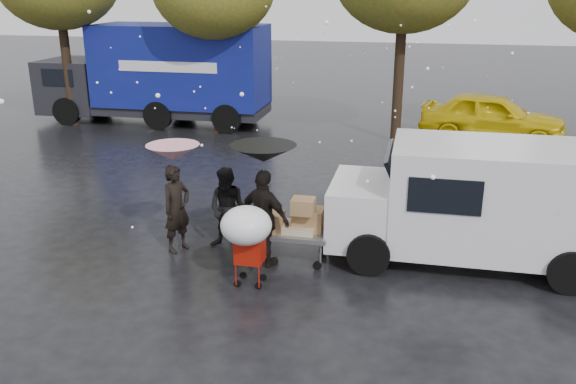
% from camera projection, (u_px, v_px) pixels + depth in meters
% --- Properties ---
extents(ground, '(90.00, 90.00, 0.00)m').
position_uv_depth(ground, '(228.00, 267.00, 11.03)').
color(ground, black).
rests_on(ground, ground).
extents(person_pink, '(0.64, 0.73, 1.68)m').
position_uv_depth(person_pink, '(177.00, 209.00, 11.46)').
color(person_pink, black).
rests_on(person_pink, ground).
extents(person_middle, '(0.82, 0.66, 1.60)m').
position_uv_depth(person_middle, '(228.00, 209.00, 11.57)').
color(person_middle, black).
rests_on(person_middle, ground).
extents(person_black, '(1.14, 0.81, 1.79)m').
position_uv_depth(person_black, '(264.00, 219.00, 10.83)').
color(person_black, black).
rests_on(person_black, ground).
extents(umbrella_pink, '(0.98, 0.98, 2.08)m').
position_uv_depth(umbrella_pink, '(173.00, 153.00, 11.11)').
color(umbrella_pink, '#4C4C4C').
rests_on(umbrella_pink, ground).
extents(umbrella_black, '(1.15, 1.15, 2.25)m').
position_uv_depth(umbrella_black, '(263.00, 154.00, 10.44)').
color(umbrella_black, '#4C4C4C').
rests_on(umbrella_black, ground).
extents(vendor_cart, '(1.52, 0.80, 1.27)m').
position_uv_depth(vendor_cart, '(293.00, 223.00, 11.07)').
color(vendor_cart, slate).
rests_on(vendor_cart, ground).
extents(shopping_cart, '(0.84, 0.84, 1.46)m').
position_uv_depth(shopping_cart, '(247.00, 230.00, 9.91)').
color(shopping_cart, '#AF170A').
rests_on(shopping_cart, ground).
extents(white_van, '(4.91, 2.18, 2.20)m').
position_uv_depth(white_van, '(477.00, 201.00, 10.92)').
color(white_van, white).
rests_on(white_van, ground).
extents(blue_truck, '(8.30, 2.60, 3.50)m').
position_uv_depth(blue_truck, '(160.00, 74.00, 21.90)').
color(blue_truck, navy).
rests_on(blue_truck, ground).
extents(box_ground_near, '(0.58, 0.48, 0.48)m').
position_uv_depth(box_ground_near, '(343.00, 239.00, 11.62)').
color(box_ground_near, '#976A42').
rests_on(box_ground_near, ground).
extents(box_ground_far, '(0.50, 0.42, 0.35)m').
position_uv_depth(box_ground_far, '(359.00, 223.00, 12.54)').
color(box_ground_far, '#976A42').
rests_on(box_ground_far, ground).
extents(yellow_taxi, '(4.79, 2.62, 1.54)m').
position_uv_depth(yellow_taxi, '(492.00, 117.00, 19.68)').
color(yellow_taxi, yellow).
rests_on(yellow_taxi, ground).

